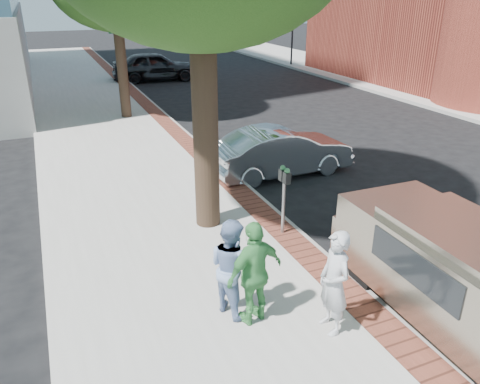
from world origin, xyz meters
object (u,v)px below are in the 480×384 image
person_green (255,273)px  van (458,272)px  parking_meter (284,186)px  person_officer (232,266)px  bg_car (155,66)px  person_gray (334,283)px  sedan_silver (281,152)px

person_green → van: (2.88, -1.08, -0.08)m
parking_meter → person_officer: 2.75m
bg_car → van: 22.81m
person_green → person_officer: bearing=-73.1°
person_green → van: bearing=144.9°
person_green → bg_car: bearing=-114.2°
bg_car → person_officer: bearing=174.0°
parking_meter → person_green: (-1.71, -2.31, -0.22)m
bg_car → van: (-0.86, -22.80, 0.10)m
person_gray → van: person_gray is taller
sedan_silver → van: van is taller
person_officer → sedan_silver: size_ratio=0.39×
sedan_silver → bg_car: 16.02m
person_officer → van: person_officer is taller
person_officer → van: 3.43m
person_gray → person_officer: bearing=-128.4°
parking_meter → person_green: bearing=-126.5°
person_officer → bg_car: size_ratio=0.33×
van → person_green: bearing=160.6°
person_gray → parking_meter: bearing=168.1°
person_officer → parking_meter: bearing=-63.2°
parking_meter → bg_car: bearing=84.0°
parking_meter → van: (1.17, -3.39, -0.29)m
bg_car → van: size_ratio=1.05×
person_green → parking_meter: bearing=-141.0°
parking_meter → person_gray: 3.06m
person_gray → person_green: person_green is taller
person_officer → bg_car: person_officer is taller
parking_meter → person_officer: (-1.93, -1.94, -0.26)m
parking_meter → person_officer: bearing=-134.9°
sedan_silver → bg_car: bearing=-3.2°
person_green → bg_car: (3.74, 21.71, -0.17)m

